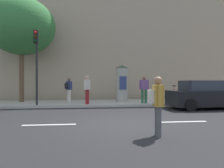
# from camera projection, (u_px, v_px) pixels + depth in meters

# --- Properties ---
(ground_plane) EXTENTS (80.00, 80.00, 0.00)m
(ground_plane) POSITION_uv_depth(u_px,v_px,m) (119.00, 123.00, 7.77)
(ground_plane) COLOR #232326
(sidewalk_curb) EXTENTS (36.00, 4.00, 0.15)m
(sidewalk_curb) POSITION_uv_depth(u_px,v_px,m) (103.00, 103.00, 14.72)
(sidewalk_curb) COLOR #B2ADA3
(sidewalk_curb) RESTS_ON ground_plane
(lane_markings) EXTENTS (25.80, 0.16, 0.01)m
(lane_markings) POSITION_uv_depth(u_px,v_px,m) (119.00, 123.00, 7.77)
(lane_markings) COLOR silver
(lane_markings) RESTS_ON ground_plane
(building_backdrop) EXTENTS (36.00, 5.00, 11.51)m
(building_backdrop) POSITION_uv_depth(u_px,v_px,m) (98.00, 35.00, 19.64)
(building_backdrop) COLOR tan
(building_backdrop) RESTS_ON ground_plane
(traffic_light) EXTENTS (0.24, 0.45, 4.27)m
(traffic_light) POSITION_uv_depth(u_px,v_px,m) (36.00, 55.00, 12.47)
(traffic_light) COLOR black
(traffic_light) RESTS_ON sidewalk_curb
(poster_column) EXTENTS (0.88, 0.88, 2.52)m
(poster_column) POSITION_uv_depth(u_px,v_px,m) (122.00, 83.00, 15.19)
(poster_column) COLOR #9E9B93
(poster_column) RESTS_ON sidewalk_curb
(street_tree) EXTENTS (4.45, 4.45, 6.94)m
(street_tree) POSITION_uv_depth(u_px,v_px,m) (21.00, 27.00, 14.61)
(street_tree) COLOR brown
(street_tree) RESTS_ON sidewalk_curb
(pedestrian_in_dark_shirt) EXTENTS (0.43, 0.60, 1.61)m
(pedestrian_in_dark_shirt) POSITION_uv_depth(u_px,v_px,m) (157.00, 101.00, 5.86)
(pedestrian_in_dark_shirt) COLOR #4C4C51
(pedestrian_in_dark_shirt) RESTS_ON ground_plane
(pedestrian_in_red_top) EXTENTS (0.61, 0.25, 1.71)m
(pedestrian_in_red_top) POSITION_uv_depth(u_px,v_px,m) (144.00, 87.00, 13.72)
(pedestrian_in_red_top) COLOR #1E5938
(pedestrian_in_red_top) RESTS_ON sidewalk_curb
(pedestrian_near_pole) EXTENTS (0.39, 0.54, 1.72)m
(pedestrian_near_pole) POSITION_uv_depth(u_px,v_px,m) (87.00, 87.00, 13.15)
(pedestrian_near_pole) COLOR maroon
(pedestrian_near_pole) RESTS_ON sidewalk_curb
(pedestrian_with_backpack) EXTENTS (0.52, 0.60, 1.61)m
(pedestrian_with_backpack) POSITION_uv_depth(u_px,v_px,m) (69.00, 87.00, 14.80)
(pedestrian_with_backpack) COLOR silver
(pedestrian_with_backpack) RESTS_ON sidewalk_curb
(bicycle_leaning) EXTENTS (1.75, 0.41, 1.09)m
(bicycle_leaning) POSITION_uv_depth(u_px,v_px,m) (176.00, 95.00, 15.72)
(bicycle_leaning) COLOR black
(bicycle_leaning) RESTS_ON sidewalk_curb
(parked_car_red) EXTENTS (4.45, 1.98, 1.56)m
(parked_car_red) POSITION_uv_depth(u_px,v_px,m) (208.00, 95.00, 12.04)
(parked_car_red) COLOR black
(parked_car_red) RESTS_ON ground_plane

